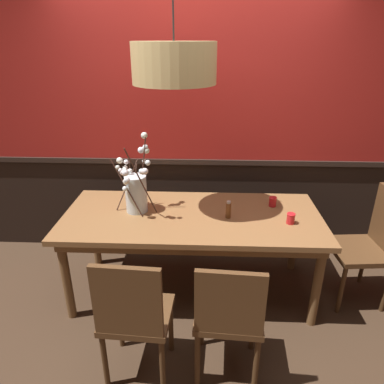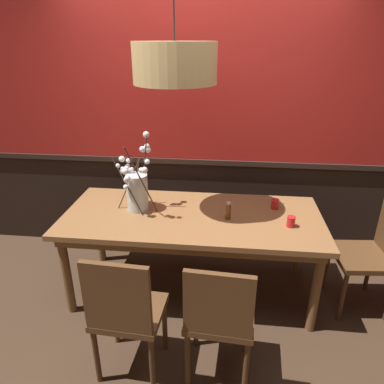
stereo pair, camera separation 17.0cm
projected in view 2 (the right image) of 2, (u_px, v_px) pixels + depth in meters
The scene contains 12 objects.
ground_plane at pixel (192, 289), 3.17m from camera, with size 24.00×24.00×0.00m, color #422D1E.
back_wall at pixel (201, 122), 3.34m from camera, with size 5.63×0.14×2.72m.
dining_table at pixel (192, 223), 2.90m from camera, with size 2.11×0.92×0.76m.
chair_near_side_left at pixel (125, 311), 2.17m from camera, with size 0.45×0.42×0.95m.
chair_far_side_left at pixel (169, 198), 3.80m from camera, with size 0.43×0.42×0.87m.
chair_near_side_right at pixel (219, 316), 2.16m from camera, with size 0.45×0.42×0.91m.
chair_head_east_end at pixel (375, 248), 2.79m from camera, with size 0.47×0.48×0.99m.
vase_with_blossoms at pixel (137, 189), 2.90m from camera, with size 0.35×0.34×0.64m.
candle_holder_nearer_center at pixel (275, 204), 2.96m from camera, with size 0.07×0.07×0.08m.
candle_holder_nearer_edge at pixel (291, 221), 2.67m from camera, with size 0.07×0.07×0.09m.
condiment_bottle at pixel (228, 211), 2.78m from camera, with size 0.04×0.04×0.15m.
pendant_lamp at pixel (175, 63), 2.47m from camera, with size 0.60×0.60×0.94m.
Camera 2 is at (0.28, -2.54, 2.08)m, focal length 32.84 mm.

